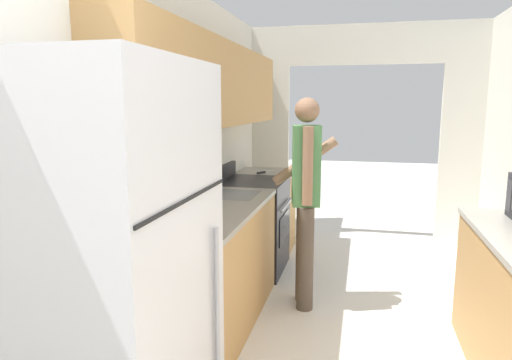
{
  "coord_description": "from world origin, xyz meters",
  "views": [
    {
      "loc": [
        0.02,
        -0.95,
        1.62
      ],
      "look_at": [
        -0.81,
        2.56,
        1.01
      ],
      "focal_mm": 32.0,
      "sensor_mm": 36.0,
      "label": 1
    }
  ],
  "objects_px": {
    "person": "(306,197)",
    "range_oven": "(252,225)",
    "refrigerator": "(103,293)",
    "knife": "(263,172)"
  },
  "relations": [
    {
      "from": "person",
      "to": "knife",
      "type": "relative_size",
      "value": 5.01
    },
    {
      "from": "range_oven",
      "to": "knife",
      "type": "relative_size",
      "value": 3.09
    },
    {
      "from": "person",
      "to": "range_oven",
      "type": "bearing_deg",
      "value": 29.45
    },
    {
      "from": "range_oven",
      "to": "person",
      "type": "height_order",
      "value": "person"
    },
    {
      "from": "knife",
      "to": "person",
      "type": "bearing_deg",
      "value": -30.25
    },
    {
      "from": "refrigerator",
      "to": "knife",
      "type": "bearing_deg",
      "value": 91.21
    },
    {
      "from": "refrigerator",
      "to": "person",
      "type": "xyz_separation_m",
      "value": [
        0.54,
        2.0,
        0.0
      ]
    },
    {
      "from": "refrigerator",
      "to": "range_oven",
      "type": "distance_m",
      "value": 2.73
    },
    {
      "from": "range_oven",
      "to": "person",
      "type": "xyz_separation_m",
      "value": [
        0.6,
        -0.69,
        0.44
      ]
    },
    {
      "from": "person",
      "to": "refrigerator",
      "type": "bearing_deg",
      "value": 153.37
    }
  ]
}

